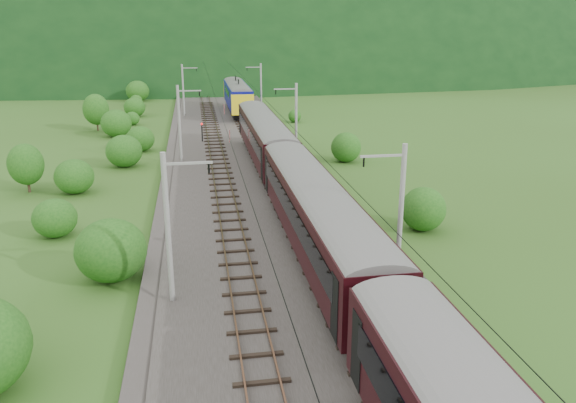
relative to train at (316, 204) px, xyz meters
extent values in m
plane|color=#314F18|center=(-2.40, -4.02, -3.89)|extent=(600.00, 600.00, 0.00)
cube|color=#38332D|center=(-2.40, 5.98, -3.74)|extent=(14.00, 220.00, 0.30)
cube|color=brown|center=(-5.52, 5.98, -3.39)|extent=(0.08, 220.00, 0.15)
cube|color=brown|center=(-4.08, 5.98, -3.39)|extent=(0.08, 220.00, 0.15)
cube|color=black|center=(-4.80, 5.98, -3.53)|extent=(2.40, 220.00, 0.12)
cube|color=brown|center=(-0.72, 5.98, -3.39)|extent=(0.08, 220.00, 0.15)
cube|color=brown|center=(0.72, 5.98, -3.39)|extent=(0.08, 220.00, 0.15)
cube|color=black|center=(0.00, 5.98, -3.53)|extent=(2.40, 220.00, 0.12)
cylinder|color=gray|center=(-8.60, -4.02, 0.41)|extent=(0.28, 0.28, 8.00)
cube|color=gray|center=(-7.40, -4.02, 3.81)|extent=(2.40, 0.12, 0.12)
cylinder|color=black|center=(-6.40, -4.02, 3.51)|extent=(0.10, 0.10, 0.50)
cylinder|color=gray|center=(-8.60, 27.98, 0.41)|extent=(0.28, 0.28, 8.00)
cube|color=gray|center=(-7.40, 27.98, 3.81)|extent=(2.40, 0.12, 0.12)
cylinder|color=black|center=(-6.40, 27.98, 3.51)|extent=(0.10, 0.10, 0.50)
cylinder|color=gray|center=(-8.60, 59.98, 0.41)|extent=(0.28, 0.28, 8.00)
cube|color=gray|center=(-7.40, 59.98, 3.81)|extent=(2.40, 0.12, 0.12)
cylinder|color=black|center=(-6.40, 59.98, 3.51)|extent=(0.10, 0.10, 0.50)
cylinder|color=gray|center=(-8.60, 91.98, 0.41)|extent=(0.28, 0.28, 8.00)
cube|color=gray|center=(-7.40, 91.98, 3.81)|extent=(2.40, 0.12, 0.12)
cylinder|color=black|center=(-6.40, 91.98, 3.51)|extent=(0.10, 0.10, 0.50)
cylinder|color=gray|center=(-8.60, 123.98, 0.41)|extent=(0.28, 0.28, 8.00)
cube|color=gray|center=(-7.40, 123.98, 3.81)|extent=(2.40, 0.12, 0.12)
cylinder|color=black|center=(-6.40, 123.98, 3.51)|extent=(0.10, 0.10, 0.50)
cylinder|color=gray|center=(3.80, -4.02, 0.41)|extent=(0.28, 0.28, 8.00)
cube|color=gray|center=(2.60, -4.02, 3.81)|extent=(2.40, 0.12, 0.12)
cylinder|color=black|center=(1.60, -4.02, 3.51)|extent=(0.10, 0.10, 0.50)
cylinder|color=gray|center=(3.80, 27.98, 0.41)|extent=(0.28, 0.28, 8.00)
cube|color=gray|center=(2.60, 27.98, 3.81)|extent=(2.40, 0.12, 0.12)
cylinder|color=black|center=(1.60, 27.98, 3.51)|extent=(0.10, 0.10, 0.50)
cylinder|color=gray|center=(3.80, 59.98, 0.41)|extent=(0.28, 0.28, 8.00)
cube|color=gray|center=(2.60, 59.98, 3.81)|extent=(2.40, 0.12, 0.12)
cylinder|color=black|center=(1.60, 59.98, 3.51)|extent=(0.10, 0.10, 0.50)
cylinder|color=gray|center=(3.80, 91.98, 0.41)|extent=(0.28, 0.28, 8.00)
cube|color=gray|center=(2.60, 91.98, 3.81)|extent=(2.40, 0.12, 0.12)
cylinder|color=black|center=(1.60, 91.98, 3.51)|extent=(0.10, 0.10, 0.50)
cylinder|color=gray|center=(3.80, 123.98, 0.41)|extent=(0.28, 0.28, 8.00)
cube|color=gray|center=(2.60, 123.98, 3.81)|extent=(2.40, 0.12, 0.12)
cylinder|color=black|center=(1.60, 123.98, 3.51)|extent=(0.10, 0.10, 0.50)
cylinder|color=black|center=(-4.80, 5.98, 3.21)|extent=(0.03, 198.00, 0.03)
cylinder|color=black|center=(0.00, 5.98, 3.21)|extent=(0.03, 198.00, 0.03)
ellipsoid|color=#113313|center=(-2.40, 255.98, -3.89)|extent=(504.00, 360.00, 244.00)
cube|color=black|center=(0.00, -0.10, -0.64)|extent=(3.24, 24.59, 3.35)
cylinder|color=slate|center=(0.00, -0.10, 0.87)|extent=(3.24, 24.46, 3.24)
cube|color=black|center=(-1.64, -0.10, -0.23)|extent=(0.05, 21.63, 1.29)
cube|color=black|center=(1.64, -0.10, -0.23)|extent=(0.05, 21.63, 1.29)
cube|color=black|center=(0.00, -8.71, -2.82)|extent=(2.46, 3.58, 1.01)
cube|color=black|center=(0.00, 8.50, -2.82)|extent=(2.46, 3.58, 1.01)
cube|color=black|center=(0.00, 25.29, -0.64)|extent=(3.24, 24.59, 3.35)
cylinder|color=slate|center=(0.00, 25.29, 0.87)|extent=(3.24, 24.46, 3.24)
cube|color=black|center=(-1.64, 25.29, -0.23)|extent=(0.05, 21.63, 1.29)
cube|color=black|center=(1.64, 25.29, -0.23)|extent=(0.05, 21.63, 1.29)
cube|color=black|center=(0.00, 16.68, -2.82)|extent=(2.46, 3.58, 1.01)
cube|color=black|center=(0.00, 33.89, -2.82)|extent=(2.46, 3.58, 1.01)
cube|color=navy|center=(0.00, 60.73, -0.64)|extent=(3.24, 20.12, 3.35)
cylinder|color=slate|center=(0.00, 60.73, 0.87)|extent=(3.24, 20.01, 3.24)
cube|color=black|center=(-1.64, 60.73, -0.23)|extent=(0.05, 17.70, 1.29)
cube|color=black|center=(1.64, 60.73, -0.23)|extent=(0.05, 17.70, 1.29)
cube|color=black|center=(0.00, 53.69, -2.82)|extent=(2.46, 3.58, 1.01)
cube|color=black|center=(0.00, 67.78, -2.82)|extent=(2.46, 3.58, 1.01)
cube|color=yellow|center=(0.00, 70.59, -0.86)|extent=(3.31, 0.50, 3.02)
cube|color=yellow|center=(0.00, 50.88, -0.86)|extent=(3.31, 0.50, 3.02)
cube|color=black|center=(0.00, 63.73, 1.65)|extent=(0.08, 1.60, 1.01)
cylinder|color=red|center=(-2.85, 37.24, -2.82)|extent=(0.16, 0.16, 1.54)
cylinder|color=red|center=(-2.21, 60.14, -2.77)|extent=(0.17, 0.17, 1.63)
cylinder|color=black|center=(-6.20, 38.32, -2.52)|extent=(0.15, 0.15, 2.13)
sphere|color=red|center=(-6.20, 38.32, -1.40)|extent=(0.26, 0.26, 0.26)
ellipsoid|color=#1B4F15|center=(-12.11, -0.27, -2.05)|extent=(4.08, 4.08, 3.67)
ellipsoid|color=#1B4F15|center=(-16.95, 7.59, -2.52)|extent=(3.04, 3.04, 2.73)
ellipsoid|color=#1B4F15|center=(-17.66, 18.44, -2.36)|extent=(3.39, 3.39, 3.05)
ellipsoid|color=#1B4F15|center=(-14.41, 27.64, -2.21)|extent=(3.74, 3.74, 3.36)
ellipsoid|color=#1B4F15|center=(-13.39, 35.11, -2.42)|extent=(3.26, 3.26, 2.93)
ellipsoid|color=#1B4F15|center=(-17.26, 44.72, -2.09)|extent=(3.99, 3.99, 3.59)
ellipsoid|color=#1B4F15|center=(-16.14, 53.75, -2.91)|extent=(2.18, 2.18, 1.97)
ellipsoid|color=#1B4F15|center=(-16.48, 61.76, -2.36)|extent=(3.40, 3.40, 3.06)
ellipsoid|color=#1B4F15|center=(-17.37, 74.19, -2.87)|extent=(2.27, 2.27, 2.04)
ellipsoid|color=#1B4F15|center=(-17.65, 81.10, -1.91)|extent=(4.39, 4.39, 3.95)
ellipsoid|color=#1B4F15|center=(-17.29, 90.50, -2.28)|extent=(3.58, 3.58, 3.22)
cylinder|color=black|center=(-21.80, 19.47, -2.70)|extent=(0.24, 0.24, 2.37)
ellipsoid|color=#1B4F15|center=(-21.80, 19.47, -1.35)|extent=(3.05, 3.05, 3.66)
cylinder|color=black|center=(-20.48, 49.85, -2.50)|extent=(0.24, 0.24, 2.77)
ellipsoid|color=#1B4F15|center=(-20.48, 49.85, -0.92)|extent=(3.56, 3.56, 4.27)
ellipsoid|color=#1B4F15|center=(8.89, 4.63, -2.45)|extent=(3.20, 3.20, 2.88)
ellipsoid|color=#1B4F15|center=(8.92, 26.01, -2.44)|extent=(3.22, 3.22, 2.90)
ellipsoid|color=#1B4F15|center=(7.97, 52.22, -3.01)|extent=(1.94, 1.94, 1.75)
camera|label=1|loc=(-6.95, -31.41, 10.36)|focal=35.00mm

